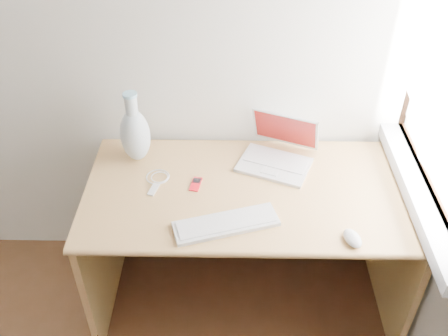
{
  "coord_description": "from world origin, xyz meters",
  "views": [
    {
      "loc": [
        0.95,
        -0.19,
        2.1
      ],
      "look_at": [
        0.92,
        1.35,
        0.87
      ],
      "focal_mm": 40.0,
      "sensor_mm": 36.0,
      "label": 1
    }
  ],
  "objects_px": {
    "desk": "(248,212)",
    "external_keyboard": "(226,224)",
    "laptop": "(274,152)",
    "vase": "(135,134)"
  },
  "relations": [
    {
      "from": "desk",
      "to": "external_keyboard",
      "type": "distance_m",
      "value": 0.38
    },
    {
      "from": "desk",
      "to": "external_keyboard",
      "type": "height_order",
      "value": "external_keyboard"
    },
    {
      "from": "laptop",
      "to": "vase",
      "type": "relative_size",
      "value": 1.07
    },
    {
      "from": "desk",
      "to": "external_keyboard",
      "type": "relative_size",
      "value": 3.28
    },
    {
      "from": "vase",
      "to": "external_keyboard",
      "type": "bearing_deg",
      "value": -46.06
    },
    {
      "from": "laptop",
      "to": "vase",
      "type": "height_order",
      "value": "vase"
    },
    {
      "from": "desk",
      "to": "laptop",
      "type": "relative_size",
      "value": 3.86
    },
    {
      "from": "desk",
      "to": "vase",
      "type": "xyz_separation_m",
      "value": [
        -0.5,
        0.12,
        0.35
      ]
    },
    {
      "from": "desk",
      "to": "laptop",
      "type": "height_order",
      "value": "laptop"
    },
    {
      "from": "desk",
      "to": "laptop",
      "type": "distance_m",
      "value": 0.3
    }
  ]
}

